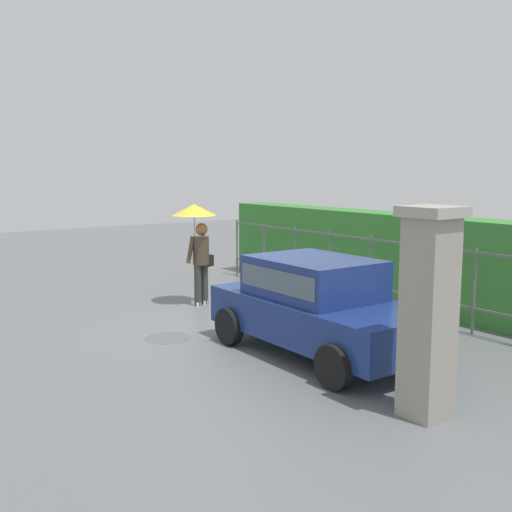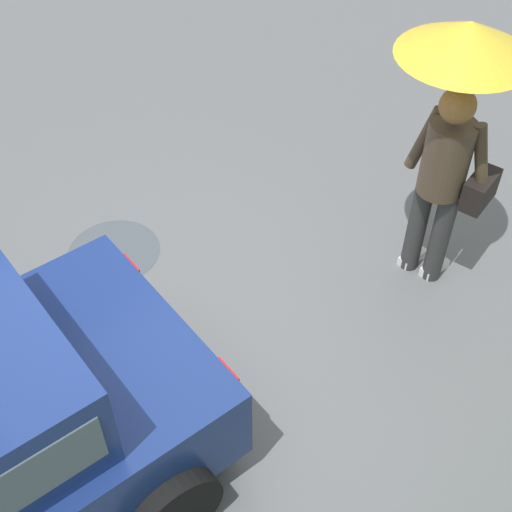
# 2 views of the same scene
# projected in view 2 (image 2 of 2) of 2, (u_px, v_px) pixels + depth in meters

# --- Properties ---
(ground_plane) EXTENTS (40.00, 40.00, 0.00)m
(ground_plane) POSITION_uv_depth(u_px,v_px,m) (175.00, 369.00, 5.02)
(ground_plane) COLOR slate
(pedestrian) EXTENTS (0.92, 0.92, 2.11)m
(pedestrian) POSITION_uv_depth(u_px,v_px,m) (457.00, 104.00, 4.66)
(pedestrian) COLOR #333333
(pedestrian) RESTS_ON ground
(puddle_near) EXTENTS (0.78, 0.78, 0.00)m
(puddle_near) POSITION_uv_depth(u_px,v_px,m) (114.00, 251.00, 5.87)
(puddle_near) COLOR #4C545B
(puddle_near) RESTS_ON ground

